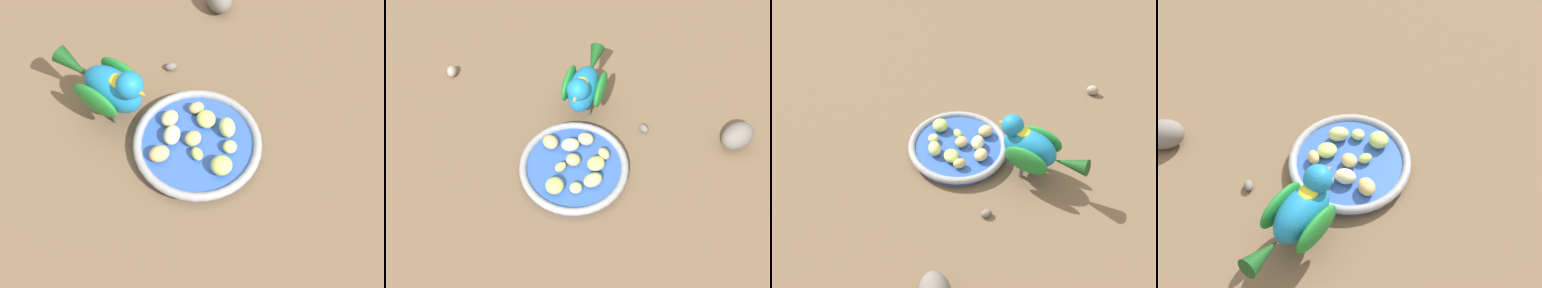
{
  "view_description": "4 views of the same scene",
  "coord_description": "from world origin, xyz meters",
  "views": [
    {
      "loc": [
        0.13,
        0.43,
        0.73
      ],
      "look_at": [
        -0.0,
        0.04,
        0.05
      ],
      "focal_mm": 44.91,
      "sensor_mm": 36.0,
      "label": 1
    },
    {
      "loc": [
        -0.4,
        0.3,
        0.76
      ],
      "look_at": [
        0.0,
        -0.01,
        0.05
      ],
      "focal_mm": 40.15,
      "sensor_mm": 36.0,
      "label": 2
    },
    {
      "loc": [
        -0.24,
        -0.6,
        0.69
      ],
      "look_at": [
        -0.01,
        -0.01,
        0.05
      ],
      "focal_mm": 38.47,
      "sensor_mm": 36.0,
      "label": 3
    },
    {
      "loc": [
        0.5,
        -0.14,
        0.74
      ],
      "look_at": [
        -0.02,
        0.02,
        0.06
      ],
      "focal_mm": 45.84,
      "sensor_mm": 36.0,
      "label": 4
    }
  ],
  "objects": [
    {
      "name": "apple_piece_0",
      "position": [
        0.01,
        -0.04,
        0.03
      ],
      "size": [
        0.04,
        0.04,
        0.02
      ],
      "primitive_type": "ellipsoid",
      "rotation": [
        0.0,
        0.0,
        3.75
      ],
      "color": "#E5C67F",
      "rests_on": "feeding_bowl"
    },
    {
      "name": "apple_piece_9",
      "position": [
        0.05,
        0.03,
        0.03
      ],
      "size": [
        0.04,
        0.03,
        0.03
      ],
      "primitive_type": "ellipsoid",
      "rotation": [
        0.0,
        0.0,
        0.11
      ],
      "color": "tan",
      "rests_on": "feeding_bowl"
    },
    {
      "name": "apple_piece_3",
      "position": [
        0.02,
        0.0,
        0.03
      ],
      "size": [
        0.04,
        0.05,
        0.03
      ],
      "primitive_type": "ellipsoid",
      "rotation": [
        0.0,
        0.0,
        1.02
      ],
      "color": "beige",
      "rests_on": "feeding_bowl"
    },
    {
      "name": "apple_piece_8",
      "position": [
        -0.01,
        0.05,
        0.03
      ],
      "size": [
        0.02,
        0.03,
        0.02
      ],
      "primitive_type": "ellipsoid",
      "rotation": [
        0.0,
        0.0,
        1.67
      ],
      "color": "#B2CC66",
      "rests_on": "feeding_bowl"
    },
    {
      "name": "feeding_bowl",
      "position": [
        -0.02,
        0.02,
        0.01
      ],
      "size": [
        0.23,
        0.23,
        0.03
      ],
      "color": "#2D56B7",
      "rests_on": "ground_plane"
    },
    {
      "name": "rock_large",
      "position": [
        -0.18,
        -0.3,
        0.03
      ],
      "size": [
        0.06,
        0.08,
        0.06
      ],
      "primitive_type": "ellipsoid",
      "rotation": [
        0.0,
        0.0,
        1.47
      ],
      "color": "slate",
      "rests_on": "ground_plane"
    },
    {
      "name": "apple_piece_7",
      "position": [
        -0.05,
        -0.01,
        0.03
      ],
      "size": [
        0.04,
        0.04,
        0.02
      ],
      "primitive_type": "ellipsoid",
      "rotation": [
        0.0,
        0.0,
        4.58
      ],
      "color": "#B2CC66",
      "rests_on": "feeding_bowl"
    },
    {
      "name": "apple_piece_4",
      "position": [
        -0.04,
        -0.04,
        0.03
      ],
      "size": [
        0.03,
        0.02,
        0.02
      ],
      "primitive_type": "ellipsoid",
      "rotation": [
        0.0,
        0.0,
        6.26
      ],
      "color": "tan",
      "rests_on": "feeding_bowl"
    },
    {
      "name": "apple_piece_5",
      "position": [
        -0.08,
        0.02,
        0.03
      ],
      "size": [
        0.03,
        0.04,
        0.03
      ],
      "primitive_type": "ellipsoid",
      "rotation": [
        0.0,
        0.0,
        1.38
      ],
      "color": "#C6D17A",
      "rests_on": "feeding_bowl"
    },
    {
      "name": "apple_piece_6",
      "position": [
        -0.01,
        0.02,
        0.03
      ],
      "size": [
        0.04,
        0.04,
        0.02
      ],
      "primitive_type": "ellipsoid",
      "rotation": [
        0.0,
        0.0,
        3.72
      ],
      "color": "tan",
      "rests_on": "feeding_bowl"
    },
    {
      "name": "apple_piece_2",
      "position": [
        -0.07,
        0.05,
        0.03
      ],
      "size": [
        0.03,
        0.03,
        0.02
      ],
      "primitive_type": "ellipsoid",
      "rotation": [
        0.0,
        0.0,
        0.96
      ],
      "color": "#C6D17A",
      "rests_on": "feeding_bowl"
    },
    {
      "name": "pebble_1",
      "position": [
        -0.03,
        -0.17,
        0.01
      ],
      "size": [
        0.02,
        0.02,
        0.02
      ],
      "primitive_type": "ellipsoid",
      "rotation": [
        0.0,
        0.0,
        3.13
      ],
      "color": "slate",
      "rests_on": "ground_plane"
    },
    {
      "name": "parrot",
      "position": [
        0.1,
        -0.1,
        0.08
      ],
      "size": [
        0.15,
        0.18,
        0.14
      ],
      "rotation": [
        0.0,
        0.0,
        2.21
      ],
      "color": "#59544C",
      "rests_on": "ground_plane"
    },
    {
      "name": "apple_piece_1",
      "position": [
        -0.04,
        0.08,
        0.03
      ],
      "size": [
        0.05,
        0.05,
        0.03
      ],
      "primitive_type": "ellipsoid",
      "rotation": [
        0.0,
        0.0,
        0.64
      ],
      "color": "#B2CC66",
      "rests_on": "feeding_bowl"
    },
    {
      "name": "ground_plane",
      "position": [
        0.0,
        0.0,
        0.0
      ],
      "size": [
        4.0,
        4.0,
        0.0
      ],
      "primitive_type": "plane",
      "color": "brown"
    }
  ]
}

